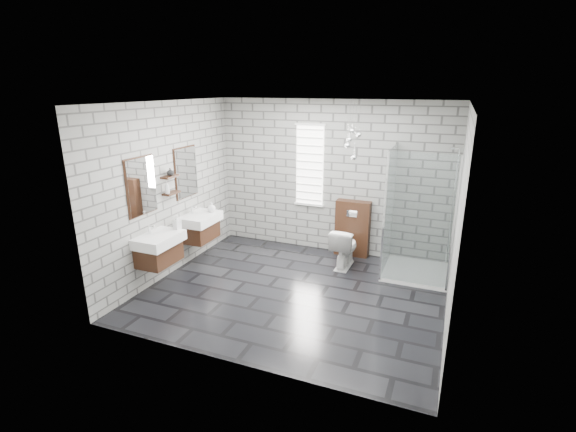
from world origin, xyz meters
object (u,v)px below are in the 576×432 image
Objects in this scene: vanity_left at (157,240)px; vanity_right at (198,219)px; toilet at (344,247)px; cistern_panel at (352,228)px; shower_enclosure at (411,246)px.

vanity_right is (0.00, 1.07, 0.00)m from vanity_left.
vanity_left is 2.99m from toilet.
vanity_left is 3.32m from cistern_panel.
cistern_panel is at bearing -88.65° from toilet.
shower_enclosure is at bearing -177.55° from toilet.
shower_enclosure is 2.99× the size of toilet.
vanity_right is 2.31× the size of toilet.
vanity_right is 3.50m from shower_enclosure.
vanity_right is 2.68m from cistern_panel.
shower_enclosure reaches higher than cistern_panel.
cistern_panel is 1.47× the size of toilet.
vanity_right is at bearing -151.91° from cistern_panel.
cistern_panel is at bearing 44.72° from vanity_left.
vanity_right is 1.57× the size of cistern_panel.
vanity_left is at bearing -151.99° from shower_enclosure.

